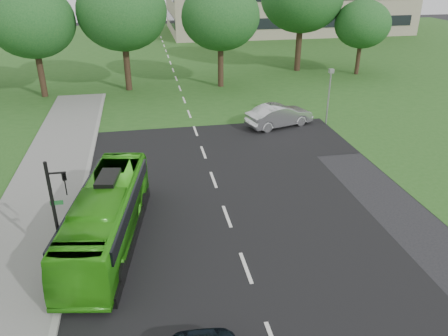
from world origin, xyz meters
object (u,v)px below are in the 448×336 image
object	(u,v)px
tree_park_b	(122,12)
traffic_light	(58,208)
sedan	(279,115)
tree_park_e	(363,24)
bus	(107,216)
tree_park_c	(220,17)
tree_park_a	(32,22)
camera_pole	(329,89)

from	to	relation	value
tree_park_b	traffic_light	bearing A→B (deg)	-94.68
tree_park_b	sedan	distance (m)	17.88
tree_park_e	bus	world-z (taller)	tree_park_e
sedan	traffic_light	xyz separation A→B (m)	(-13.36, -14.58, 1.95)
tree_park_c	tree_park_e	distance (m)	15.79
tree_park_c	bus	world-z (taller)	tree_park_c
tree_park_b	tree_park_c	xyz separation A→B (m)	(8.91, -0.35, -0.52)
tree_park_b	tree_park_a	bearing A→B (deg)	-173.36
bus	tree_park_c	bearing A→B (deg)	78.99
tree_park_a	tree_park_e	bearing A→B (deg)	5.07
tree_park_a	tree_park_c	bearing A→B (deg)	1.85
tree_park_b	bus	xyz separation A→B (m)	(-0.66, -25.52, -5.80)
tree_park_a	tree_park_c	xyz separation A→B (m)	(16.49, 0.53, 0.02)
tree_park_c	camera_pole	distance (m)	14.22
tree_park_a	tree_park_e	size ratio (longest dim) A/B	1.25
tree_park_a	bus	bearing A→B (deg)	-74.33
tree_park_a	camera_pole	bearing A→B (deg)	-27.77
tree_park_b	camera_pole	bearing A→B (deg)	-40.53
tree_park_a	tree_park_b	world-z (taller)	tree_park_b
tree_park_a	tree_park_b	size ratio (longest dim) A/B	0.92
tree_park_b	tree_park_e	bearing A→B (deg)	4.59
tree_park_b	sedan	xyz separation A→B (m)	(11.15, -12.50, -6.27)
tree_park_c	bus	distance (m)	27.44
tree_park_a	tree_park_c	distance (m)	16.50
camera_pole	tree_park_e	bearing A→B (deg)	47.63
tree_park_b	camera_pole	size ratio (longest dim) A/B	2.52
bus	tree_park_a	bearing A→B (deg)	115.50
tree_park_a	tree_park_c	world-z (taller)	tree_park_c
tree_park_c	bus	size ratio (longest dim) A/B	1.04
sedan	tree_park_b	bearing A→B (deg)	24.73
tree_park_a	tree_park_e	xyz separation A→B (m)	(32.05, 2.84, -1.32)
camera_pole	tree_park_a	bearing A→B (deg)	143.21
tree_park_b	sedan	bearing A→B (deg)	-48.27
tree_park_c	camera_pole	size ratio (longest dim) A/B	2.32
tree_park_b	tree_park_c	world-z (taller)	tree_park_b
tree_park_b	camera_pole	world-z (taller)	tree_park_b
tree_park_e	tree_park_a	bearing A→B (deg)	-174.93
camera_pole	bus	bearing A→B (deg)	-149.39
tree_park_c	tree_park_e	bearing A→B (deg)	8.46
bus	camera_pole	bearing A→B (deg)	49.45
tree_park_e	camera_pole	bearing A→B (deg)	-123.35
tree_park_e	bus	distance (m)	37.45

